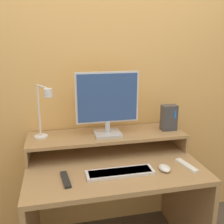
# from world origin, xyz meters

# --- Properties ---
(wall_back) EXTENTS (6.00, 0.05, 2.50)m
(wall_back) POSITION_xyz_m (0.00, 0.75, 1.25)
(wall_back) COLOR #E5AD60
(wall_back) RESTS_ON ground_plane
(desk) EXTENTS (1.11, 0.72, 0.71)m
(desk) POSITION_xyz_m (0.00, 0.36, 0.50)
(desk) COLOR #A87F51
(desk) RESTS_ON ground_plane
(monitor_shelf) EXTENTS (1.11, 0.32, 0.13)m
(monitor_shelf) POSITION_xyz_m (0.00, 0.55, 0.82)
(monitor_shelf) COLOR #A87F51
(monitor_shelf) RESTS_ON desk
(monitor) EXTENTS (0.43, 0.16, 0.44)m
(monitor) POSITION_xyz_m (-0.00, 0.54, 1.08)
(monitor) COLOR #BCBCC1
(monitor) RESTS_ON monitor_shelf
(desk_lamp) EXTENTS (0.14, 0.23, 0.37)m
(desk_lamp) POSITION_xyz_m (-0.42, 0.52, 1.05)
(desk_lamp) COLOR silver
(desk_lamp) RESTS_ON monitor_shelf
(router_dock) EXTENTS (0.11, 0.07, 0.19)m
(router_dock) POSITION_xyz_m (0.46, 0.54, 0.94)
(router_dock) COLOR #3D3D42
(router_dock) RESTS_ON monitor_shelf
(keyboard) EXTENTS (0.41, 0.11, 0.02)m
(keyboard) POSITION_xyz_m (0.01, 0.21, 0.72)
(keyboard) COLOR silver
(keyboard) RESTS_ON desk
(mouse) EXTENTS (0.07, 0.10, 0.03)m
(mouse) POSITION_xyz_m (0.29, 0.19, 0.73)
(mouse) COLOR white
(mouse) RESTS_ON desk
(remote_control) EXTENTS (0.06, 0.18, 0.02)m
(remote_control) POSITION_xyz_m (-0.32, 0.20, 0.72)
(remote_control) COLOR black
(remote_control) RESTS_ON desk
(remote_secondary) EXTENTS (0.07, 0.19, 0.02)m
(remote_secondary) POSITION_xyz_m (0.45, 0.21, 0.72)
(remote_secondary) COLOR white
(remote_secondary) RESTS_ON desk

